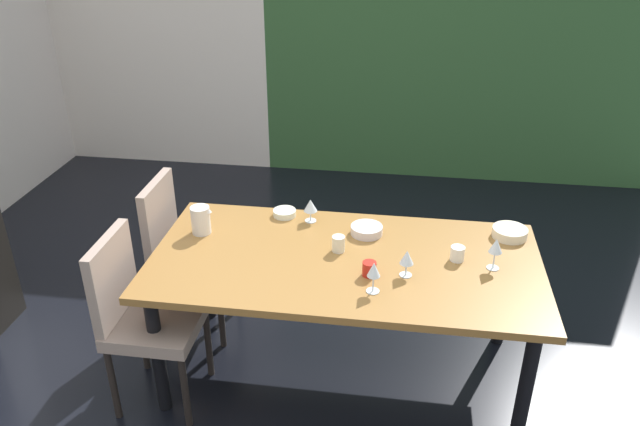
{
  "coord_description": "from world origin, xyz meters",
  "views": [
    {
      "loc": [
        0.55,
        -2.72,
        2.44
      ],
      "look_at": [
        0.12,
        0.3,
        0.85
      ],
      "focal_mm": 35.0,
      "sensor_mm": 36.0,
      "label": 1
    }
  ],
  "objects_px": {
    "wine_glass_near_window": "(310,206)",
    "serving_bowl_north": "(285,213)",
    "serving_bowl_center": "(367,230)",
    "serving_bowl_west": "(510,233)",
    "pitcher_front": "(201,220)",
    "wine_glass_south": "(496,247)",
    "cup_corner": "(457,254)",
    "dining_table": "(345,270)",
    "wine_glass_right": "(374,271)",
    "wine_glass_near_shelf": "(407,258)",
    "chair_left_near": "(140,311)",
    "chair_left_far": "(182,247)",
    "cup_left": "(369,269)",
    "cup_east": "(338,244)"
  },
  "relations": [
    {
      "from": "wine_glass_near_window",
      "to": "serving_bowl_north",
      "type": "bearing_deg",
      "value": 165.18
    },
    {
      "from": "serving_bowl_center",
      "to": "serving_bowl_north",
      "type": "height_order",
      "value": "serving_bowl_center"
    },
    {
      "from": "serving_bowl_west",
      "to": "pitcher_front",
      "type": "xyz_separation_m",
      "value": [
        -1.67,
        -0.2,
        0.05
      ]
    },
    {
      "from": "wine_glass_south",
      "to": "wine_glass_near_window",
      "type": "relative_size",
      "value": 1.24
    },
    {
      "from": "cup_corner",
      "to": "pitcher_front",
      "type": "distance_m",
      "value": 1.38
    },
    {
      "from": "dining_table",
      "to": "serving_bowl_north",
      "type": "xyz_separation_m",
      "value": [
        -0.4,
        0.41,
        0.09
      ]
    },
    {
      "from": "wine_glass_right",
      "to": "wine_glass_near_shelf",
      "type": "bearing_deg",
      "value": 47.1
    },
    {
      "from": "wine_glass_near_window",
      "to": "wine_glass_south",
      "type": "bearing_deg",
      "value": -20.29
    },
    {
      "from": "chair_left_near",
      "to": "wine_glass_south",
      "type": "xyz_separation_m",
      "value": [
        1.74,
        0.32,
        0.33
      ]
    },
    {
      "from": "chair_left_near",
      "to": "wine_glass_south",
      "type": "distance_m",
      "value": 1.8
    },
    {
      "from": "dining_table",
      "to": "chair_left_near",
      "type": "xyz_separation_m",
      "value": [
        -1.0,
        -0.31,
        -0.13
      ]
    },
    {
      "from": "serving_bowl_west",
      "to": "cup_corner",
      "type": "distance_m",
      "value": 0.41
    },
    {
      "from": "wine_glass_near_shelf",
      "to": "serving_bowl_north",
      "type": "height_order",
      "value": "wine_glass_near_shelf"
    },
    {
      "from": "chair_left_far",
      "to": "serving_bowl_north",
      "type": "relative_size",
      "value": 7.32
    },
    {
      "from": "cup_left",
      "to": "cup_east",
      "type": "relative_size",
      "value": 0.86
    },
    {
      "from": "wine_glass_near_shelf",
      "to": "wine_glass_right",
      "type": "distance_m",
      "value": 0.22
    },
    {
      "from": "wine_glass_south",
      "to": "serving_bowl_west",
      "type": "xyz_separation_m",
      "value": [
        0.12,
        0.34,
        -0.1
      ]
    },
    {
      "from": "chair_left_near",
      "to": "wine_glass_near_shelf",
      "type": "height_order",
      "value": "chair_left_near"
    },
    {
      "from": "dining_table",
      "to": "serving_bowl_west",
      "type": "height_order",
      "value": "serving_bowl_west"
    },
    {
      "from": "chair_left_near",
      "to": "cup_left",
      "type": "distance_m",
      "value": 1.17
    },
    {
      "from": "chair_left_near",
      "to": "serving_bowl_center",
      "type": "relative_size",
      "value": 5.46
    },
    {
      "from": "chair_left_far",
      "to": "wine_glass_south",
      "type": "xyz_separation_m",
      "value": [
        1.74,
        -0.3,
        0.33
      ]
    },
    {
      "from": "wine_glass_right",
      "to": "cup_east",
      "type": "height_order",
      "value": "wine_glass_right"
    },
    {
      "from": "pitcher_front",
      "to": "wine_glass_right",
      "type": "bearing_deg",
      "value": -23.96
    },
    {
      "from": "serving_bowl_north",
      "to": "dining_table",
      "type": "bearing_deg",
      "value": -46.2
    },
    {
      "from": "chair_left_near",
      "to": "serving_bowl_north",
      "type": "relative_size",
      "value": 7.22
    },
    {
      "from": "chair_left_far",
      "to": "serving_bowl_west",
      "type": "height_order",
      "value": "chair_left_far"
    },
    {
      "from": "dining_table",
      "to": "wine_glass_near_window",
      "type": "relative_size",
      "value": 14.72
    },
    {
      "from": "serving_bowl_center",
      "to": "cup_corner",
      "type": "bearing_deg",
      "value": -23.33
    },
    {
      "from": "chair_left_near",
      "to": "serving_bowl_north",
      "type": "bearing_deg",
      "value": 140.36
    },
    {
      "from": "wine_glass_right",
      "to": "serving_bowl_north",
      "type": "height_order",
      "value": "wine_glass_right"
    },
    {
      "from": "chair_left_near",
      "to": "cup_east",
      "type": "distance_m",
      "value": 1.06
    },
    {
      "from": "wine_glass_near_window",
      "to": "serving_bowl_center",
      "type": "height_order",
      "value": "wine_glass_near_window"
    },
    {
      "from": "dining_table",
      "to": "serving_bowl_west",
      "type": "bearing_deg",
      "value": 22.03
    },
    {
      "from": "pitcher_front",
      "to": "serving_bowl_west",
      "type": "bearing_deg",
      "value": 6.67
    },
    {
      "from": "chair_left_far",
      "to": "pitcher_front",
      "type": "relative_size",
      "value": 6.16
    },
    {
      "from": "chair_left_near",
      "to": "pitcher_front",
      "type": "distance_m",
      "value": 0.58
    },
    {
      "from": "chair_left_far",
      "to": "wine_glass_near_shelf",
      "type": "height_order",
      "value": "chair_left_far"
    },
    {
      "from": "serving_bowl_north",
      "to": "cup_corner",
      "type": "xyz_separation_m",
      "value": [
        0.96,
        -0.35,
        0.02
      ]
    },
    {
      "from": "chair_left_far",
      "to": "cup_left",
      "type": "xyz_separation_m",
      "value": [
        1.14,
        -0.46,
        0.24
      ]
    },
    {
      "from": "dining_table",
      "to": "wine_glass_right",
      "type": "height_order",
      "value": "wine_glass_right"
    },
    {
      "from": "serving_bowl_center",
      "to": "cup_east",
      "type": "relative_size",
      "value": 2.03
    },
    {
      "from": "wine_glass_near_window",
      "to": "cup_left",
      "type": "distance_m",
      "value": 0.64
    },
    {
      "from": "cup_left",
      "to": "chair_left_far",
      "type": "bearing_deg",
      "value": 158.1
    },
    {
      "from": "pitcher_front",
      "to": "serving_bowl_north",
      "type": "bearing_deg",
      "value": 32.37
    },
    {
      "from": "cup_left",
      "to": "cup_east",
      "type": "bearing_deg",
      "value": 130.26
    },
    {
      "from": "wine_glass_south",
      "to": "serving_bowl_west",
      "type": "height_order",
      "value": "wine_glass_south"
    },
    {
      "from": "wine_glass_near_window",
      "to": "cup_left",
      "type": "height_order",
      "value": "wine_glass_near_window"
    },
    {
      "from": "serving_bowl_north",
      "to": "pitcher_front",
      "type": "bearing_deg",
      "value": -147.63
    },
    {
      "from": "serving_bowl_north",
      "to": "wine_glass_south",
      "type": "bearing_deg",
      "value": -19.55
    }
  ]
}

